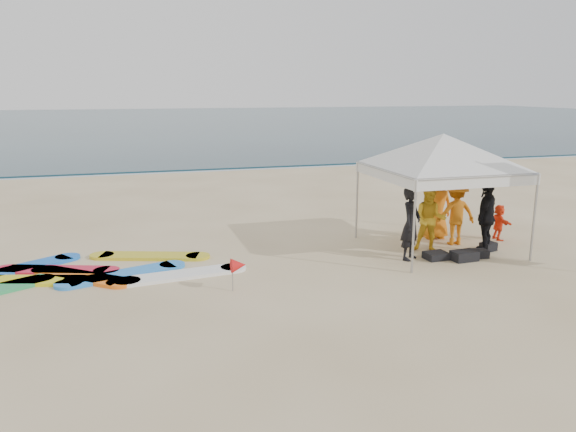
{
  "coord_description": "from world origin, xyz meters",
  "views": [
    {
      "loc": [
        -2.48,
        -8.17,
        3.75
      ],
      "look_at": [
        0.68,
        2.6,
        1.2
      ],
      "focal_mm": 35.0,
      "sensor_mm": 36.0,
      "label": 1
    }
  ],
  "objects_px": {
    "person_orange_b": "(436,205)",
    "person_black_a": "(411,224)",
    "person_black_b": "(486,217)",
    "surfboard_spread": "(79,274)",
    "person_orange_a": "(456,213)",
    "canopy_tent": "(444,134)",
    "person_yellow": "(430,219)",
    "marker_pennant": "(238,265)",
    "person_seated": "(499,222)"
  },
  "relations": [
    {
      "from": "person_seated",
      "to": "marker_pennant",
      "type": "bearing_deg",
      "value": 112.51
    },
    {
      "from": "person_seated",
      "to": "person_orange_a",
      "type": "bearing_deg",
      "value": 100.51
    },
    {
      "from": "person_yellow",
      "to": "person_seated",
      "type": "relative_size",
      "value": 1.71
    },
    {
      "from": "person_orange_b",
      "to": "surfboard_spread",
      "type": "relative_size",
      "value": 0.3
    },
    {
      "from": "person_black_a",
      "to": "person_orange_a",
      "type": "xyz_separation_m",
      "value": [
        1.67,
        0.83,
        -0.03
      ]
    },
    {
      "from": "person_yellow",
      "to": "person_seated",
      "type": "distance_m",
      "value": 2.32
    },
    {
      "from": "person_orange_a",
      "to": "canopy_tent",
      "type": "xyz_separation_m",
      "value": [
        -0.62,
        -0.24,
        1.95
      ]
    },
    {
      "from": "person_black_a",
      "to": "marker_pennant",
      "type": "height_order",
      "value": "person_black_a"
    },
    {
      "from": "person_seated",
      "to": "surfboard_spread",
      "type": "relative_size",
      "value": 0.16
    },
    {
      "from": "person_black_b",
      "to": "surfboard_spread",
      "type": "relative_size",
      "value": 0.3
    },
    {
      "from": "person_yellow",
      "to": "person_orange_a",
      "type": "distance_m",
      "value": 1.03
    },
    {
      "from": "canopy_tent",
      "to": "marker_pennant",
      "type": "height_order",
      "value": "canopy_tent"
    },
    {
      "from": "person_orange_a",
      "to": "surfboard_spread",
      "type": "relative_size",
      "value": 0.27
    },
    {
      "from": "person_black_a",
      "to": "person_seated",
      "type": "height_order",
      "value": "person_black_a"
    },
    {
      "from": "person_black_b",
      "to": "person_orange_a",
      "type": "bearing_deg",
      "value": -112.73
    },
    {
      "from": "person_orange_a",
      "to": "person_black_a",
      "type": "bearing_deg",
      "value": 32.85
    },
    {
      "from": "person_yellow",
      "to": "person_black_b",
      "type": "height_order",
      "value": "person_black_b"
    },
    {
      "from": "canopy_tent",
      "to": "marker_pennant",
      "type": "bearing_deg",
      "value": -163.94
    },
    {
      "from": "person_yellow",
      "to": "canopy_tent",
      "type": "height_order",
      "value": "canopy_tent"
    },
    {
      "from": "person_orange_b",
      "to": "person_black_a",
      "type": "bearing_deg",
      "value": 48.07
    },
    {
      "from": "surfboard_spread",
      "to": "person_yellow",
      "type": "bearing_deg",
      "value": -3.51
    },
    {
      "from": "person_black_b",
      "to": "marker_pennant",
      "type": "height_order",
      "value": "person_black_b"
    },
    {
      "from": "person_yellow",
      "to": "person_orange_b",
      "type": "relative_size",
      "value": 0.9
    },
    {
      "from": "person_black_b",
      "to": "surfboard_spread",
      "type": "height_order",
      "value": "person_black_b"
    },
    {
      "from": "person_orange_b",
      "to": "person_seated",
      "type": "relative_size",
      "value": 1.9
    },
    {
      "from": "person_orange_a",
      "to": "marker_pennant",
      "type": "xyz_separation_m",
      "value": [
        -5.76,
        -1.72,
        -0.29
      ]
    },
    {
      "from": "person_yellow",
      "to": "marker_pennant",
      "type": "bearing_deg",
      "value": -134.63
    },
    {
      "from": "person_black_a",
      "to": "person_yellow",
      "type": "xyz_separation_m",
      "value": [
        0.72,
        0.42,
        -0.04
      ]
    },
    {
      "from": "marker_pennant",
      "to": "person_orange_a",
      "type": "bearing_deg",
      "value": 16.67
    },
    {
      "from": "person_yellow",
      "to": "person_orange_a",
      "type": "xyz_separation_m",
      "value": [
        0.94,
        0.41,
        0.01
      ]
    },
    {
      "from": "person_black_a",
      "to": "marker_pennant",
      "type": "bearing_deg",
      "value": 152.54
    },
    {
      "from": "person_orange_b",
      "to": "marker_pennant",
      "type": "relative_size",
      "value": 2.7
    },
    {
      "from": "person_orange_a",
      "to": "person_black_b",
      "type": "bearing_deg",
      "value": 112.85
    },
    {
      "from": "person_black_a",
      "to": "person_yellow",
      "type": "relative_size",
      "value": 1.05
    },
    {
      "from": "marker_pennant",
      "to": "person_yellow",
      "type": "bearing_deg",
      "value": 15.27
    },
    {
      "from": "person_black_a",
      "to": "canopy_tent",
      "type": "xyz_separation_m",
      "value": [
        1.05,
        0.58,
        1.91
      ]
    },
    {
      "from": "person_black_a",
      "to": "canopy_tent",
      "type": "relative_size",
      "value": 0.39
    },
    {
      "from": "surfboard_spread",
      "to": "person_black_b",
      "type": "bearing_deg",
      "value": -5.87
    },
    {
      "from": "person_black_a",
      "to": "canopy_tent",
      "type": "height_order",
      "value": "canopy_tent"
    },
    {
      "from": "person_yellow",
      "to": "surfboard_spread",
      "type": "xyz_separation_m",
      "value": [
        -7.81,
        0.48,
        -0.74
      ]
    },
    {
      "from": "person_yellow",
      "to": "person_black_b",
      "type": "distance_m",
      "value": 1.28
    },
    {
      "from": "person_yellow",
      "to": "person_orange_b",
      "type": "bearing_deg",
      "value": 82.95
    },
    {
      "from": "person_black_a",
      "to": "surfboard_spread",
      "type": "xyz_separation_m",
      "value": [
        -7.09,
        0.9,
        -0.78
      ]
    },
    {
      "from": "person_black_b",
      "to": "canopy_tent",
      "type": "height_order",
      "value": "canopy_tent"
    },
    {
      "from": "canopy_tent",
      "to": "person_black_a",
      "type": "bearing_deg",
      "value": -150.9
    },
    {
      "from": "person_seated",
      "to": "canopy_tent",
      "type": "distance_m",
      "value": 2.99
    },
    {
      "from": "person_orange_a",
      "to": "person_seated",
      "type": "xyz_separation_m",
      "value": [
        1.31,
        0.05,
        -0.33
      ]
    },
    {
      "from": "person_black_b",
      "to": "person_black_a",
      "type": "bearing_deg",
      "value": -40.05
    },
    {
      "from": "person_black_b",
      "to": "person_orange_b",
      "type": "bearing_deg",
      "value": -113.02
    },
    {
      "from": "person_orange_a",
      "to": "canopy_tent",
      "type": "height_order",
      "value": "canopy_tent"
    }
  ]
}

